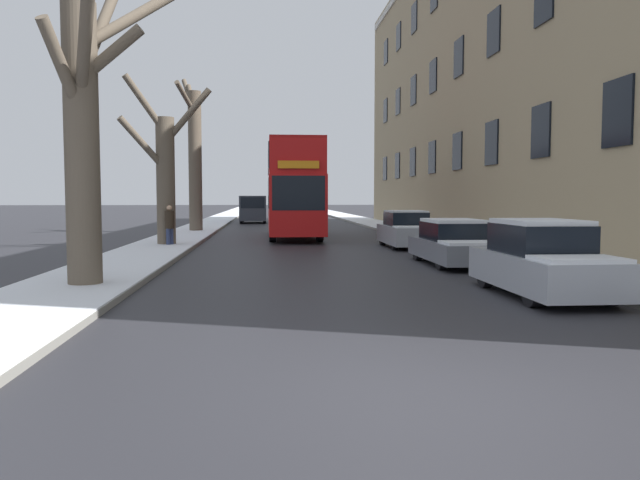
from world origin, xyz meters
TOP-DOWN VIEW (x-y plane):
  - ground_plane at (0.00, 0.00)m, footprint 320.00×320.00m
  - sidewalk_left at (-6.07, 53.00)m, footprint 2.66×130.00m
  - sidewalk_right at (6.07, 53.00)m, footprint 2.66×130.00m
  - terrace_facade_right at (11.89, 23.78)m, footprint 9.10×47.43m
  - bare_tree_left_0 at (-5.76, 7.75)m, footprint 2.48×4.14m
  - bare_tree_left_1 at (-5.95, 19.28)m, footprint 3.52×1.68m
  - bare_tree_left_2 at (-5.92, 29.61)m, footprint 1.26×3.50m
  - double_decker_bus at (-0.57, 25.28)m, footprint 2.51×10.38m
  - parked_car_0 at (3.69, 6.16)m, footprint 1.71×4.14m
  - parked_car_1 at (3.69, 12.13)m, footprint 1.79×4.48m
  - parked_car_2 at (3.69, 18.58)m, footprint 1.69×4.10m
  - oncoming_van at (-2.95, 43.60)m, footprint 2.04×4.82m
  - pedestrian_left_sidewalk at (-5.72, 18.85)m, footprint 0.37×0.37m

SIDE VIEW (x-z plane):
  - ground_plane at x=0.00m, z-range 0.00..0.00m
  - sidewalk_left at x=-6.07m, z-range 0.00..0.16m
  - sidewalk_right at x=6.07m, z-range 0.00..0.16m
  - parked_car_1 at x=3.69m, z-range -0.05..1.31m
  - parked_car_2 at x=3.69m, z-range -0.06..1.43m
  - parked_car_0 at x=3.69m, z-range -0.07..1.49m
  - pedestrian_left_sidewalk at x=-5.72m, z-range 0.08..1.79m
  - oncoming_van at x=-2.95m, z-range 0.09..2.23m
  - double_decker_bus at x=-0.57m, z-range 0.29..4.93m
  - bare_tree_left_1 at x=-5.95m, z-range -0.39..6.34m
  - bare_tree_left_0 at x=-5.76m, z-range -0.03..7.10m
  - bare_tree_left_2 at x=-5.92m, z-range -0.10..8.71m
  - terrace_facade_right at x=11.89m, z-range 0.00..16.81m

